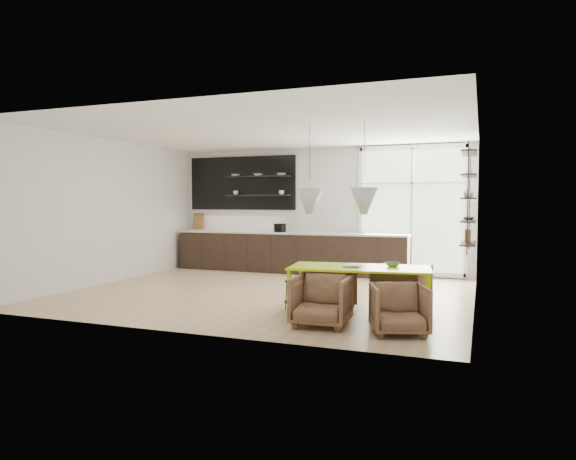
{
  "coord_description": "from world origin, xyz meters",
  "views": [
    {
      "loc": [
        3.59,
        -8.45,
        1.63
      ],
      "look_at": [
        0.16,
        0.6,
        1.11
      ],
      "focal_mm": 32.0,
      "sensor_mm": 36.0,
      "label": 1
    }
  ],
  "objects_px": {
    "armchair_front_left": "(321,301)",
    "wire_stool": "(296,291)",
    "armchair_front_right": "(399,309)",
    "armchair_back_right": "(402,287)",
    "dining_table": "(360,270)",
    "armchair_back_left": "(332,285)"
  },
  "relations": [
    {
      "from": "armchair_back_left",
      "to": "armchair_front_right",
      "type": "relative_size",
      "value": 1.05
    },
    {
      "from": "armchair_back_left",
      "to": "armchair_back_right",
      "type": "bearing_deg",
      "value": 165.65
    },
    {
      "from": "dining_table",
      "to": "armchair_back_left",
      "type": "bearing_deg",
      "value": 125.89
    },
    {
      "from": "dining_table",
      "to": "armchair_front_right",
      "type": "distance_m",
      "value": 1.08
    },
    {
      "from": "armchair_back_right",
      "to": "armchair_front_right",
      "type": "distance_m",
      "value": 1.52
    },
    {
      "from": "armchair_back_left",
      "to": "wire_stool",
      "type": "bearing_deg",
      "value": 28.58
    },
    {
      "from": "dining_table",
      "to": "armchair_back_right",
      "type": "height_order",
      "value": "dining_table"
    },
    {
      "from": "wire_stool",
      "to": "dining_table",
      "type": "bearing_deg",
      "value": -6.63
    },
    {
      "from": "armchair_front_left",
      "to": "armchair_front_right",
      "type": "bearing_deg",
      "value": -6.36
    },
    {
      "from": "armchair_back_right",
      "to": "armchair_front_right",
      "type": "height_order",
      "value": "armchair_back_right"
    },
    {
      "from": "dining_table",
      "to": "armchair_front_left",
      "type": "height_order",
      "value": "dining_table"
    },
    {
      "from": "armchair_front_left",
      "to": "wire_stool",
      "type": "xyz_separation_m",
      "value": [
        -0.66,
        0.83,
        -0.05
      ]
    },
    {
      "from": "armchair_back_right",
      "to": "wire_stool",
      "type": "height_order",
      "value": "armchair_back_right"
    },
    {
      "from": "armchair_back_right",
      "to": "dining_table",
      "type": "bearing_deg",
      "value": 67.3
    },
    {
      "from": "dining_table",
      "to": "wire_stool",
      "type": "height_order",
      "value": "dining_table"
    },
    {
      "from": "armchair_back_left",
      "to": "armchair_front_left",
      "type": "relative_size",
      "value": 0.97
    },
    {
      "from": "armchair_back_left",
      "to": "dining_table",
      "type": "bearing_deg",
      "value": 112.3
    },
    {
      "from": "armchair_back_left",
      "to": "armchair_front_right",
      "type": "height_order",
      "value": "armchair_back_left"
    },
    {
      "from": "dining_table",
      "to": "armchair_front_right",
      "type": "xyz_separation_m",
      "value": [
        0.67,
        -0.77,
        -0.36
      ]
    },
    {
      "from": "armchair_front_left",
      "to": "armchair_front_right",
      "type": "distance_m",
      "value": 1.02
    },
    {
      "from": "armchair_back_left",
      "to": "armchair_front_left",
      "type": "xyz_separation_m",
      "value": [
        0.23,
        -1.33,
        0.01
      ]
    },
    {
      "from": "armchair_front_left",
      "to": "wire_stool",
      "type": "relative_size",
      "value": 1.64
    }
  ]
}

